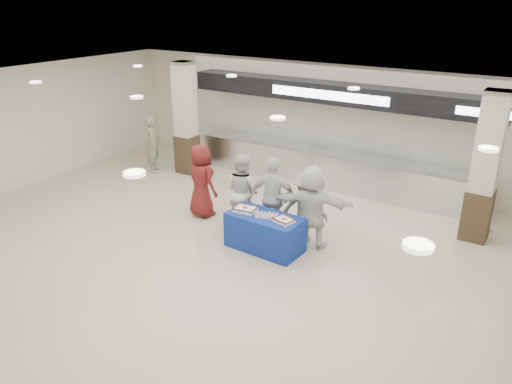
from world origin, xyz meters
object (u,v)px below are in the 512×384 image
Objects in this scene: chef_tall at (243,191)px; soldier_b at (305,207)px; cupcake_tray at (267,215)px; sheet_cake_right at (284,220)px; sheet_cake_left at (245,209)px; display_table at (265,232)px; civilian_maroon at (202,181)px; soldier_a at (241,192)px; soldier_bg at (153,144)px; civilian_white at (312,207)px; chef_short at (274,197)px.

soldier_b is at bearing -156.85° from chef_tall.
chef_tall is at bearing 147.21° from cupcake_tray.
chef_tall is at bearing 154.51° from sheet_cake_right.
sheet_cake_left is 1.10× the size of sheet_cake_right.
display_table is 2.29m from civilian_maroon.
sheet_cake_right reaches higher than cupcake_tray.
soldier_a is 0.98× the size of soldier_bg.
sheet_cake_left is 0.83m from chef_tall.
soldier_bg is (-4.27, 1.70, 0.02)m from soldier_a.
civilian_white reaches higher than soldier_a.
display_table is 1.29m from soldier_a.
soldier_a is (1.11, 0.00, -0.05)m from civilian_maroon.
civilian_maroon is (-2.61, 0.69, 0.08)m from sheet_cake_right.
civilian_white reaches higher than soldier_b.
sheet_cake_left is at bearing -175.13° from display_table.
soldier_b is (0.02, 0.86, -0.03)m from sheet_cake_right.
sheet_cake_right is 6.23m from soldier_bg.
cupcake_tray is at bearing -0.23° from sheet_cake_left.
civilian_maroon is 1.01× the size of chef_tall.
chef_tall is 4.64m from soldier_bg.
display_table is 1.27m from chef_tall.
sheet_cake_right is 0.94× the size of cupcake_tray.
chef_tall is at bearing 149.37° from display_table.
cupcake_tray is 1.26m from soldier_a.
sheet_cake_right is 0.27× the size of soldier_bg.
chef_tall reaches higher than soldier_bg.
sheet_cake_left is 0.28× the size of chef_short.
chef_tall reaches higher than soldier_a.
sheet_cake_right reaches higher than display_table.
sheet_cake_left is 1.80m from civilian_maroon.
chef_tall is at bearing -146.61° from soldier_bg.
cupcake_tray is (0.52, -0.00, -0.01)m from sheet_cake_left.
cupcake_tray reaches higher than display_table.
sheet_cake_left is 0.28× the size of civilian_maroon.
soldier_bg is (-4.82, 2.35, 0.04)m from sheet_cake_left.
display_table is at bearing 163.24° from chef_tall.
soldier_b is at bearing -49.44° from civilian_white.
civilian_white reaches higher than sheet_cake_left.
chef_short is 0.70m from soldier_b.
soldier_b is at bearing 40.75° from sheet_cake_left.
soldier_a reaches higher than cupcake_tray.
civilian_white is at bearing 43.66° from cupcake_tray.
civilian_maroon is at bearing 16.52° from chef_tall.
chef_tall is at bearing -15.31° from civilian_white.
chef_short is at bearing 171.84° from soldier_a.
soldier_bg is at bearing -30.02° from chef_short.
soldier_bg is at bearing -29.83° from soldier_a.
display_table is 0.92× the size of soldier_bg.
civilian_maroon is (-2.14, 0.64, 0.50)m from display_table.
display_table is 3.47× the size of sheet_cake_right.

